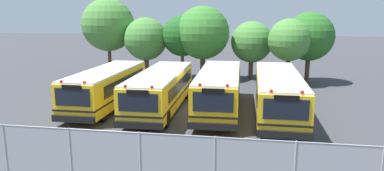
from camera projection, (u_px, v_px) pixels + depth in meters
The scene contains 13 objects.
ground_plane at pixel (190, 110), 22.51m from camera, with size 160.00×160.00×0.00m, color #38383D.
school_bus_0 at pixel (107, 86), 22.94m from camera, with size 2.52×9.30×2.63m.
school_bus_1 at pixel (161, 89), 22.31m from camera, with size 2.75×10.12×2.59m.
school_bus_2 at pixel (219, 89), 21.95m from camera, with size 2.77×9.84×2.71m.
school_bus_3 at pixel (278, 92), 21.19m from camera, with size 2.68×10.76×2.66m.
tree_0 at pixel (109, 25), 34.25m from camera, with size 5.18×5.18×7.60m.
tree_1 at pixel (144, 39), 33.03m from camera, with size 4.16×4.06×5.78m.
tree_2 at pixel (181, 36), 32.60m from camera, with size 3.80×3.80×5.95m.
tree_3 at pixel (204, 33), 31.77m from camera, with size 4.90×4.90×6.83m.
tree_4 at pixel (253, 42), 32.77m from camera, with size 3.99×3.89×5.43m.
tree_5 at pixel (289, 40), 29.45m from camera, with size 3.61×3.61×5.72m.
tree_6 at pixel (308, 37), 30.62m from camera, with size 4.29×4.29×6.28m.
chainlink_fence at pixel (140, 157), 12.57m from camera, with size 16.36×0.07×1.96m.
Camera 1 is at (3.72, -21.40, 6.11)m, focal length 32.46 mm.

